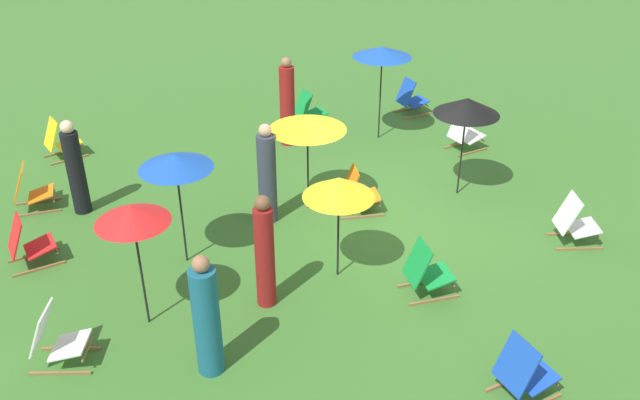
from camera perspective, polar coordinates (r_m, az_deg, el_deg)
name	(u,v)px	position (r m, az deg, el deg)	size (l,w,h in m)	color
ground_plane	(386,214)	(11.54, 5.67, -1.24)	(40.00, 40.00, 0.00)	#386B28
deckchair_0	(411,99)	(15.61, 7.77, 8.59)	(0.55, 0.81, 0.83)	olive
deckchair_1	(56,339)	(8.94, -21.65, -11.00)	(0.68, 0.87, 0.83)	olive
deckchair_2	(60,141)	(14.28, -21.33, 4.74)	(0.69, 0.87, 0.83)	olive
deckchair_3	(28,244)	(10.95, -23.71, -3.44)	(0.63, 0.84, 0.83)	olive
deckchair_4	(426,272)	(9.56, 9.06, -6.08)	(0.51, 0.78, 0.83)	olive
deckchair_5	(358,193)	(11.40, 3.23, 0.61)	(0.59, 0.83, 0.83)	olive
deckchair_6	(524,372)	(8.26, 17.04, -13.90)	(0.58, 0.82, 0.83)	olive
deckchair_7	(575,223)	(11.29, 20.94, -1.82)	(0.67, 0.86, 0.83)	olive
deckchair_8	(31,190)	(12.51, -23.51, 0.78)	(0.49, 0.76, 0.83)	olive
deckchair_9	(309,111)	(14.78, -0.93, 7.64)	(0.61, 0.84, 0.83)	olive
deckchair_10	(465,133)	(13.97, 12.28, 5.60)	(0.62, 0.84, 0.83)	olive
umbrella_0	(307,123)	(10.97, -1.08, 6.64)	(1.30, 1.30, 1.74)	black
umbrella_1	(175,162)	(9.68, -12.25, 3.23)	(1.08, 1.08, 1.81)	black
umbrella_2	(467,106)	(11.70, 12.46, 7.83)	(1.14, 1.14, 1.83)	black
umbrella_3	(339,187)	(9.23, 1.63, 1.08)	(1.03, 1.03, 1.63)	black
umbrella_4	(132,215)	(8.51, -15.78, -1.22)	(0.95, 0.95, 1.80)	black
umbrella_5	(382,52)	(13.76, 5.35, 12.48)	(1.20, 1.20, 1.98)	black
person_0	(207,319)	(8.08, -9.68, -10.00)	(0.40, 0.40, 1.68)	#195972
person_1	(287,104)	(13.77, -2.82, 8.21)	(0.32, 0.32, 1.86)	maroon
person_2	(265,254)	(9.03, -4.75, -4.59)	(0.38, 0.38, 1.72)	maroon
person_3	(267,176)	(10.97, -4.55, 2.04)	(0.43, 0.43, 1.75)	#333847
person_4	(75,169)	(11.94, -20.18, 2.47)	(0.40, 0.40, 1.69)	black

